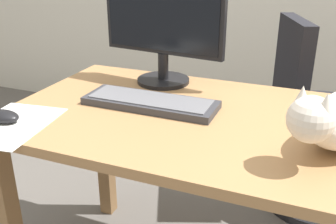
{
  "coord_description": "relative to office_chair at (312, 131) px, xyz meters",
  "views": [
    {
      "loc": [
        0.19,
        -1.07,
        1.21
      ],
      "look_at": [
        -0.18,
        -0.14,
        0.79
      ],
      "focal_mm": 41.75,
      "sensor_mm": 36.0,
      "label": 1
    }
  ],
  "objects": [
    {
      "name": "keyboard",
      "position": [
        -0.51,
        -0.73,
        0.34
      ],
      "size": [
        0.44,
        0.15,
        0.03
      ],
      "color": "#333338",
      "rests_on": "desk"
    },
    {
      "name": "monitor",
      "position": [
        -0.56,
        -0.49,
        0.55
      ],
      "size": [
        0.48,
        0.2,
        0.41
      ],
      "color": "black",
      "rests_on": "desk"
    },
    {
      "name": "paper_sheet",
      "position": [
        -0.83,
        -1.01,
        0.32
      ],
      "size": [
        0.25,
        0.32,
        0.0
      ],
      "primitive_type": "cube",
      "rotation": [
        0.0,
        0.0,
        0.13
      ],
      "color": "white",
      "rests_on": "desk"
    },
    {
      "name": "computer_mouse",
      "position": [
        -0.86,
        -1.01,
        0.34
      ],
      "size": [
        0.11,
        0.06,
        0.04
      ],
      "primitive_type": "ellipsoid",
      "color": "black",
      "rests_on": "desk"
    },
    {
      "name": "office_chair",
      "position": [
        0.0,
        0.0,
        0.0
      ],
      "size": [
        0.51,
        0.49,
        0.93
      ],
      "color": "black",
      "rests_on": "ground_plane"
    },
    {
      "name": "desk",
      "position": [
        -0.2,
        -0.74,
        0.22
      ],
      "size": [
        1.48,
        0.73,
        0.73
      ],
      "color": "#9E7247",
      "rests_on": "ground_plane"
    }
  ]
}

